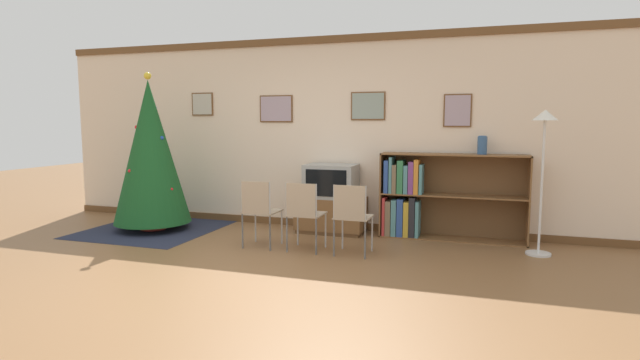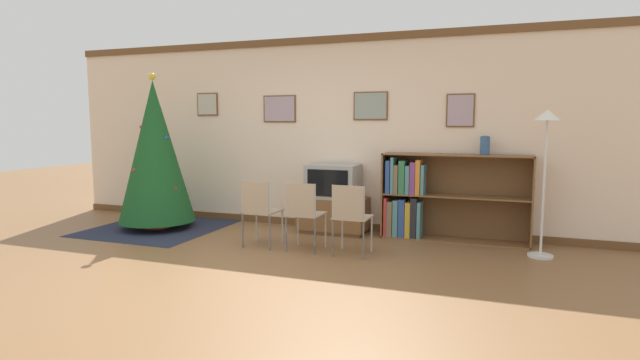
% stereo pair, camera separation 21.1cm
% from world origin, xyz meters
% --- Properties ---
extents(ground_plane, '(24.00, 24.00, 0.00)m').
position_xyz_m(ground_plane, '(0.00, 0.00, 0.00)').
color(ground_plane, brown).
extents(wall_back, '(8.51, 0.11, 2.70)m').
position_xyz_m(wall_back, '(0.00, 2.50, 1.35)').
color(wall_back, beige).
rests_on(wall_back, ground_plane).
extents(area_rug, '(1.74, 1.83, 0.01)m').
position_xyz_m(area_rug, '(-2.21, 1.56, 0.00)').
color(area_rug, '#23283D').
rests_on(area_rug, ground_plane).
extents(christmas_tree, '(1.06, 1.06, 2.19)m').
position_xyz_m(christmas_tree, '(-2.21, 1.56, 1.10)').
color(christmas_tree, maroon).
rests_on(christmas_tree, area_rug).
extents(tv_console, '(0.93, 0.51, 0.48)m').
position_xyz_m(tv_console, '(0.24, 2.17, 0.24)').
color(tv_console, brown).
rests_on(tv_console, ground_plane).
extents(television, '(0.69, 0.49, 0.46)m').
position_xyz_m(television, '(0.24, 2.17, 0.71)').
color(television, '#9E9E99').
rests_on(television, tv_console).
extents(folding_chair_left, '(0.40, 0.40, 0.82)m').
position_xyz_m(folding_chair_left, '(-0.33, 1.08, 0.47)').
color(folding_chair_left, tan).
rests_on(folding_chair_left, ground_plane).
extents(folding_chair_center, '(0.40, 0.40, 0.82)m').
position_xyz_m(folding_chair_center, '(0.24, 1.08, 0.47)').
color(folding_chair_center, tan).
rests_on(folding_chair_center, ground_plane).
extents(folding_chair_right, '(0.40, 0.40, 0.82)m').
position_xyz_m(folding_chair_right, '(0.81, 1.08, 0.47)').
color(folding_chair_right, tan).
rests_on(folding_chair_right, ground_plane).
extents(bookshelf, '(1.84, 0.36, 1.11)m').
position_xyz_m(bookshelf, '(1.48, 2.26, 0.53)').
color(bookshelf, brown).
rests_on(bookshelf, ground_plane).
extents(vase, '(0.12, 0.12, 0.23)m').
position_xyz_m(vase, '(2.19, 2.30, 1.23)').
color(vase, '#335684').
rests_on(vase, bookshelf).
extents(standing_lamp, '(0.28, 0.28, 1.65)m').
position_xyz_m(standing_lamp, '(2.84, 1.79, 1.27)').
color(standing_lamp, silver).
rests_on(standing_lamp, ground_plane).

